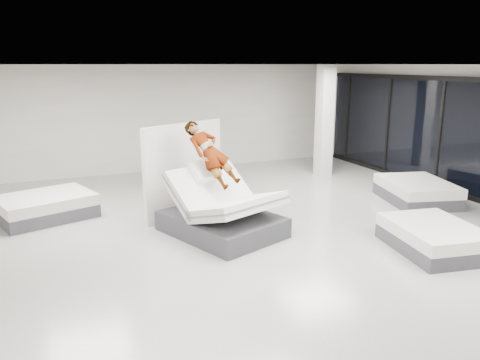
{
  "coord_description": "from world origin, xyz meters",
  "views": [
    {
      "loc": [
        -3.49,
        -7.04,
        3.22
      ],
      "look_at": [
        -0.05,
        1.17,
        1.0
      ],
      "focal_mm": 35.0,
      "sensor_mm": 36.0,
      "label": 1
    }
  ],
  "objects_px": {
    "remote": "(231,176)",
    "hero_bed": "(222,213)",
    "divider_panel": "(184,169)",
    "flat_bed_left_far": "(46,207)",
    "flat_bed_right_near": "(434,238)",
    "flat_bed_right_far": "(417,191)",
    "column": "(324,121)",
    "person": "(211,166)"
  },
  "relations": [
    {
      "from": "remote",
      "to": "hero_bed",
      "type": "bearing_deg",
      "value": 173.0
    },
    {
      "from": "hero_bed",
      "to": "divider_panel",
      "type": "xyz_separation_m",
      "value": [
        -0.3,
        1.51,
        0.57
      ]
    },
    {
      "from": "divider_panel",
      "to": "flat_bed_left_far",
      "type": "height_order",
      "value": "divider_panel"
    },
    {
      "from": "hero_bed",
      "to": "flat_bed_right_near",
      "type": "relative_size",
      "value": 1.35
    },
    {
      "from": "remote",
      "to": "flat_bed_right_far",
      "type": "xyz_separation_m",
      "value": [
        4.84,
        0.2,
        -0.88
      ]
    },
    {
      "from": "hero_bed",
      "to": "column",
      "type": "bearing_deg",
      "value": 37.88
    },
    {
      "from": "flat_bed_left_far",
      "to": "person",
      "type": "bearing_deg",
      "value": -34.33
    },
    {
      "from": "person",
      "to": "divider_panel",
      "type": "xyz_separation_m",
      "value": [
        -0.19,
        1.21,
        -0.3
      ]
    },
    {
      "from": "flat_bed_right_far",
      "to": "hero_bed",
      "type": "bearing_deg",
      "value": -177.13
    },
    {
      "from": "remote",
      "to": "column",
      "type": "height_order",
      "value": "column"
    },
    {
      "from": "hero_bed",
      "to": "flat_bed_right_far",
      "type": "bearing_deg",
      "value": 2.87
    },
    {
      "from": "hero_bed",
      "to": "flat_bed_right_far",
      "type": "distance_m",
      "value": 5.07
    },
    {
      "from": "flat_bed_right_far",
      "to": "flat_bed_right_near",
      "type": "height_order",
      "value": "flat_bed_right_far"
    },
    {
      "from": "person",
      "to": "column",
      "type": "xyz_separation_m",
      "value": [
        4.6,
        3.19,
        0.3
      ]
    },
    {
      "from": "hero_bed",
      "to": "remote",
      "type": "bearing_deg",
      "value": 13.85
    },
    {
      "from": "flat_bed_right_far",
      "to": "flat_bed_right_near",
      "type": "distance_m",
      "value": 3.12
    },
    {
      "from": "flat_bed_right_near",
      "to": "column",
      "type": "distance_m",
      "value": 6.02
    },
    {
      "from": "divider_panel",
      "to": "flat_bed_right_near",
      "type": "relative_size",
      "value": 1.14
    },
    {
      "from": "person",
      "to": "flat_bed_left_far",
      "type": "height_order",
      "value": "person"
    },
    {
      "from": "flat_bed_right_near",
      "to": "flat_bed_left_far",
      "type": "xyz_separation_m",
      "value": [
        -6.29,
        4.59,
        0.01
      ]
    },
    {
      "from": "flat_bed_right_near",
      "to": "column",
      "type": "relative_size",
      "value": 0.6
    },
    {
      "from": "person",
      "to": "flat_bed_right_far",
      "type": "xyz_separation_m",
      "value": [
        5.17,
        -0.05,
        -1.04
      ]
    },
    {
      "from": "person",
      "to": "flat_bed_right_near",
      "type": "xyz_separation_m",
      "value": [
        3.27,
        -2.52,
        -1.06
      ]
    },
    {
      "from": "flat_bed_left_far",
      "to": "remote",
      "type": "bearing_deg",
      "value": -34.6
    },
    {
      "from": "flat_bed_right_far",
      "to": "column",
      "type": "distance_m",
      "value": 3.55
    },
    {
      "from": "person",
      "to": "column",
      "type": "distance_m",
      "value": 5.61
    },
    {
      "from": "hero_bed",
      "to": "divider_panel",
      "type": "height_order",
      "value": "divider_panel"
    },
    {
      "from": "flat_bed_left_far",
      "to": "column",
      "type": "distance_m",
      "value": 7.83
    },
    {
      "from": "column",
      "to": "flat_bed_right_far",
      "type": "bearing_deg",
      "value": -79.98
    },
    {
      "from": "divider_panel",
      "to": "flat_bed_right_far",
      "type": "bearing_deg",
      "value": -40.51
    },
    {
      "from": "person",
      "to": "remote",
      "type": "height_order",
      "value": "person"
    },
    {
      "from": "remote",
      "to": "divider_panel",
      "type": "xyz_separation_m",
      "value": [
        -0.52,
        1.46,
        -0.13
      ]
    },
    {
      "from": "divider_panel",
      "to": "flat_bed_left_far",
      "type": "relative_size",
      "value": 1.01
    },
    {
      "from": "flat_bed_right_near",
      "to": "flat_bed_right_far",
      "type": "bearing_deg",
      "value": 52.35
    },
    {
      "from": "remote",
      "to": "flat_bed_left_far",
      "type": "xyz_separation_m",
      "value": [
        -3.35,
        2.31,
        -0.88
      ]
    },
    {
      "from": "remote",
      "to": "flat_bed_left_far",
      "type": "relative_size",
      "value": 0.06
    },
    {
      "from": "hero_bed",
      "to": "flat_bed_left_far",
      "type": "relative_size",
      "value": 1.2
    },
    {
      "from": "hero_bed",
      "to": "flat_bed_right_near",
      "type": "height_order",
      "value": "hero_bed"
    },
    {
      "from": "hero_bed",
      "to": "person",
      "type": "distance_m",
      "value": 0.93
    },
    {
      "from": "person",
      "to": "divider_panel",
      "type": "height_order",
      "value": "divider_panel"
    },
    {
      "from": "flat_bed_left_far",
      "to": "divider_panel",
      "type": "bearing_deg",
      "value": -16.74
    },
    {
      "from": "divider_panel",
      "to": "flat_bed_left_far",
      "type": "bearing_deg",
      "value": 135.97
    }
  ]
}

